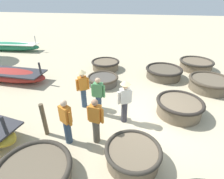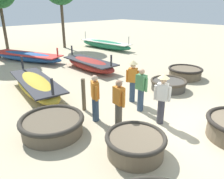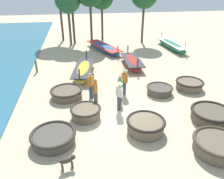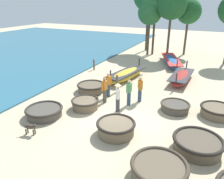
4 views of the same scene
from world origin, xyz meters
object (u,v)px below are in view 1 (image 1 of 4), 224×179
coracle_far_left (209,83)px  fisherman_standing_left (96,120)px  coracle_front_right (179,107)px  coracle_beside_post (164,72)px  coracle_weathered (34,173)px  long_boat_ochre_hull (11,75)px  fisherman_hauling (125,99)px  mooring_post_shoreline (44,120)px  coracle_center (106,65)px  coracle_far_right (103,80)px  fisherman_with_hat (98,96)px  coracle_tilted (133,155)px  coracle_nearest (196,64)px  fisherman_crouching (66,121)px  long_boat_red_hull (8,46)px  fisherman_by_coracle (83,86)px

coracle_far_left → fisherman_standing_left: bearing=134.1°
coracle_front_right → coracle_beside_post: size_ratio=0.89×
coracle_weathered → long_boat_ochre_hull: (5.15, 4.57, 0.05)m
fisherman_hauling → mooring_post_shoreline: (-1.17, 2.48, -0.36)m
coracle_center → mooring_post_shoreline: 6.15m
coracle_far_left → coracle_far_right: coracle_far_left is taller
coracle_far_right → long_boat_ochre_hull: 5.03m
fisherman_standing_left → fisherman_with_hat: same height
long_boat_ochre_hull → coracle_tilted: bearing=-121.0°
coracle_front_right → fisherman_hauling: fisherman_hauling is taller
fisherman_hauling → fisherman_with_hat: (0.25, 1.02, -0.12)m
coracle_center → coracle_far_left: bearing=-106.7°
fisherman_with_hat → mooring_post_shoreline: 2.05m
coracle_nearest → fisherman_with_hat: (-5.72, 4.83, 0.51)m
mooring_post_shoreline → fisherman_crouching: bearing=-103.0°
coracle_center → coracle_far_right: coracle_center is taller
coracle_beside_post → long_boat_ochre_hull: (-1.94, 8.19, 0.03)m
fisherman_standing_left → mooring_post_shoreline: fisherman_standing_left is taller
fisherman_standing_left → coracle_far_left: bearing=-45.9°
fisherman_standing_left → mooring_post_shoreline: size_ratio=1.31×
coracle_weathered → fisherman_standing_left: bearing=-35.5°
coracle_beside_post → coracle_far_right: (-1.47, 3.17, -0.06)m
coracle_tilted → mooring_post_shoreline: mooring_post_shoreline is taller
coracle_beside_post → long_boat_red_hull: long_boat_red_hull is taller
coracle_far_left → coracle_beside_post: coracle_far_left is taller
coracle_beside_post → long_boat_ochre_hull: 8.41m
long_boat_red_hull → fisherman_crouching: size_ratio=3.60×
coracle_weathered → fisherman_crouching: 1.56m
long_boat_red_hull → fisherman_standing_left: size_ratio=3.60×
coracle_beside_post → coracle_nearest: coracle_nearest is taller
coracle_tilted → fisherman_hauling: bearing=14.2°
coracle_weathered → long_boat_red_hull: 13.67m
fisherman_crouching → fisherman_hauling: (1.37, -1.60, 0.12)m
coracle_nearest → fisherman_standing_left: (-7.15, 4.55, 0.51)m
fisherman_standing_left → fisherman_by_coracle: bearing=29.0°
coracle_beside_post → fisherman_hauling: 4.67m
fisherman_by_coracle → fisherman_with_hat: bearing=-119.2°
coracle_front_right → long_boat_red_hull: 14.50m
coracle_front_right → long_boat_red_hull: size_ratio=0.32×
fisherman_standing_left → fisherman_by_coracle: 2.11m
coracle_tilted → fisherman_standing_left: bearing=62.4°
fisherman_crouching → fisherman_with_hat: same height
coracle_front_right → fisherman_hauling: bearing=111.9°
coracle_nearest → long_boat_ochre_hull: size_ratio=0.49×
coracle_far_right → fisherman_hauling: (-2.82, -1.46, 0.70)m
coracle_tilted → fisherman_hauling: size_ratio=0.93×
coracle_weathered → fisherman_by_coracle: bearing=-2.2°
long_boat_red_hull → fisherman_with_hat: size_ratio=3.60×
coracle_far_right → fisherman_crouching: 4.23m
mooring_post_shoreline → long_boat_red_hull: bearing=43.4°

